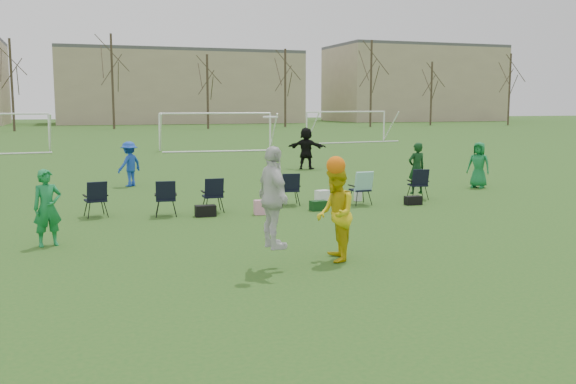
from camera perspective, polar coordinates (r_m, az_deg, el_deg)
name	(u,v)px	position (r m, az deg, el deg)	size (l,w,h in m)	color
ground	(391,280)	(11.21, 9.11, -7.74)	(260.00, 260.00, 0.00)	#25571B
fielder_green_near	(47,208)	(14.43, -20.61, -1.32)	(0.60, 0.39, 1.64)	#167C3C
fielder_blue	(129,164)	(24.15, -13.92, 2.43)	(1.06, 0.61, 1.64)	#1740B1
fielder_green_far	(479,165)	(24.03, 16.58, 2.32)	(0.81, 0.52, 1.65)	#147136
fielder_black	(306,148)	(29.72, 1.63, 3.91)	(1.80, 0.57, 1.94)	black
center_contest	(309,206)	(11.89, 1.84, -1.25)	(2.05, 1.34, 2.78)	silver
sideline_setup	(291,189)	(18.75, 0.26, 0.26)	(10.53, 2.20, 1.79)	#0E3615
goal_mid	(216,121)	(42.52, -6.42, 6.32)	(7.40, 0.63, 2.46)	white
goal_right	(347,118)	(52.01, 5.23, 6.60)	(7.35, 1.14, 2.46)	white
tree_line	(116,86)	(79.58, -15.08, 9.05)	(110.28, 3.28, 11.40)	#382B21
building_row	(146,85)	(106.23, -12.50, 9.23)	(126.00, 16.00, 13.00)	tan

